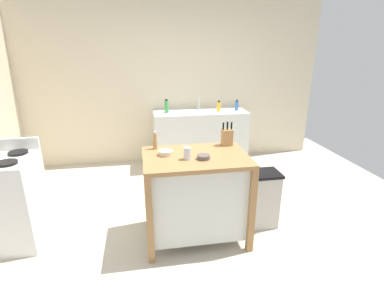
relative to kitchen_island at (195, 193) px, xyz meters
name	(u,v)px	position (x,y,z in m)	size (l,w,h in m)	color
ground_plane	(200,229)	(0.07, 0.11, -0.50)	(5.92, 5.92, 0.00)	#BCB29E
wall_back	(173,83)	(0.07, 2.39, 0.80)	(4.92, 0.10, 2.60)	beige
kitchen_island	(195,193)	(0.00, 0.00, 0.00)	(1.01, 0.72, 0.90)	#9E7042
knife_block	(227,137)	(0.38, 0.26, 0.49)	(0.11, 0.09, 0.25)	#AD7F4C
bowl_ceramic_small	(166,153)	(-0.28, 0.07, 0.42)	(0.14, 0.14, 0.04)	beige
bowl_stoneware_deep	(203,157)	(0.05, -0.10, 0.42)	(0.12, 0.12, 0.04)	#564C47
drinking_cup	(187,153)	(-0.09, -0.08, 0.45)	(0.07, 0.07, 0.12)	silver
pepper_grinder	(155,141)	(-0.37, 0.27, 0.48)	(0.04, 0.04, 0.19)	#AD7F4C
trash_bin	(261,199)	(0.74, 0.09, -0.19)	(0.36, 0.28, 0.63)	#B7B2A8
sink_counter	(200,138)	(0.45, 2.04, -0.05)	(1.50, 0.60, 0.89)	silver
sink_faucet	(198,103)	(0.45, 2.18, 0.50)	(0.02, 0.02, 0.22)	#B7BCC1
bottle_hand_soap	(237,105)	(1.06, 2.02, 0.47)	(0.06, 0.06, 0.17)	blue
bottle_spray_cleaner	(167,106)	(-0.08, 2.04, 0.49)	(0.06, 0.06, 0.21)	green
bottle_dish_soap	(219,106)	(0.75, 1.99, 0.47)	(0.06, 0.06, 0.17)	yellow
stove	(7,201)	(-1.84, 0.23, -0.05)	(0.60, 0.60, 1.01)	silver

